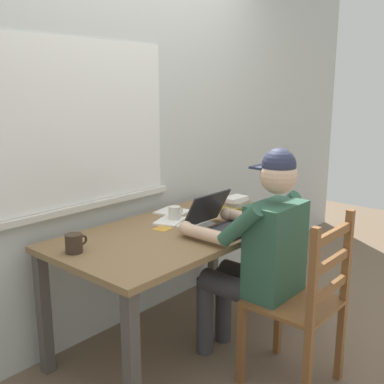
% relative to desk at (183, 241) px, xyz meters
% --- Properties ---
extents(ground_plane, '(8.00, 8.00, 0.00)m').
position_rel_desk_xyz_m(ground_plane, '(0.00, 0.00, -0.65)').
color(ground_plane, brown).
extents(back_wall, '(6.00, 0.08, 2.60)m').
position_rel_desk_xyz_m(back_wall, '(-0.01, 0.49, 0.65)').
color(back_wall, beige).
rests_on(back_wall, ground).
extents(desk, '(1.58, 0.81, 0.74)m').
position_rel_desk_xyz_m(desk, '(0.00, 0.00, 0.00)').
color(desk, olive).
rests_on(desk, ground).
extents(seated_person, '(0.50, 0.60, 1.26)m').
position_rel_desk_xyz_m(seated_person, '(0.07, -0.48, 0.04)').
color(seated_person, '#2D5642').
rests_on(seated_person, ground).
extents(wooden_chair, '(0.42, 0.42, 0.95)m').
position_rel_desk_xyz_m(wooden_chair, '(0.07, -0.76, -0.18)').
color(wooden_chair, brown).
rests_on(wooden_chair, ground).
extents(laptop, '(0.33, 0.34, 0.21)m').
position_rel_desk_xyz_m(laptop, '(0.10, -0.20, 0.14)').
color(laptop, '#232328').
rests_on(laptop, desk).
extents(computer_mouse, '(0.06, 0.10, 0.03)m').
position_rel_desk_xyz_m(computer_mouse, '(0.35, -0.24, 0.10)').
color(computer_mouse, black).
rests_on(computer_mouse, desk).
extents(coffee_mug_white, '(0.11, 0.07, 0.09)m').
position_rel_desk_xyz_m(coffee_mug_white, '(0.07, 0.13, 0.13)').
color(coffee_mug_white, silver).
rests_on(coffee_mug_white, desk).
extents(coffee_mug_dark, '(0.12, 0.09, 0.10)m').
position_rel_desk_xyz_m(coffee_mug_dark, '(-0.67, 0.13, 0.13)').
color(coffee_mug_dark, '#38281E').
rests_on(coffee_mug_dark, desk).
extents(book_stack_main, '(0.18, 0.14, 0.08)m').
position_rel_desk_xyz_m(book_stack_main, '(0.56, 0.02, 0.13)').
color(book_stack_main, gold).
rests_on(book_stack_main, desk).
extents(paper_pile_near_laptop, '(0.21, 0.16, 0.01)m').
position_rel_desk_xyz_m(paper_pile_near_laptop, '(0.08, -0.02, 0.09)').
color(paper_pile_near_laptop, white).
rests_on(paper_pile_near_laptop, desk).
extents(paper_pile_back_corner, '(0.24, 0.21, 0.01)m').
position_rel_desk_xyz_m(paper_pile_back_corner, '(0.03, 0.14, 0.09)').
color(paper_pile_back_corner, white).
rests_on(paper_pile_back_corner, desk).
extents(paper_pile_side, '(0.22, 0.23, 0.01)m').
position_rel_desk_xyz_m(paper_pile_side, '(0.19, 0.27, 0.09)').
color(paper_pile_side, white).
rests_on(paper_pile_side, desk).
extents(landscape_photo_print, '(0.14, 0.11, 0.00)m').
position_rel_desk_xyz_m(landscape_photo_print, '(-0.08, 0.08, 0.09)').
color(landscape_photo_print, gold).
rests_on(landscape_photo_print, desk).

